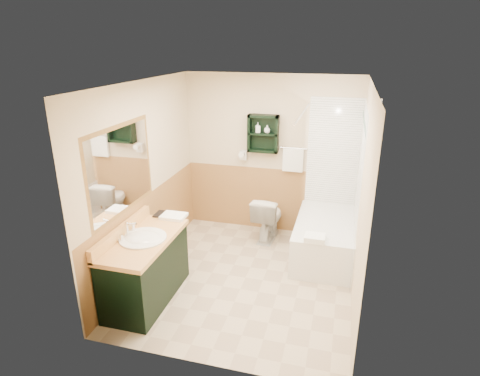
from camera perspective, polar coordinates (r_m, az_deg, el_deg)
name	(u,v)px	position (r m, az deg, el deg)	size (l,w,h in m)	color
floor	(246,278)	(5.21, 0.79, -12.63)	(3.00, 3.00, 0.00)	#C4AF8F
back_wall	(271,155)	(6.08, 4.39, 4.67)	(2.60, 0.04, 2.40)	#F7E8C1
left_wall	(143,180)	(5.13, -13.58, 1.18)	(0.04, 3.00, 2.40)	#F7E8C1
right_wall	(364,200)	(4.55, 17.19, -1.65)	(0.04, 3.00, 2.40)	#F7E8C1
ceiling	(247,81)	(4.39, 0.94, 14.93)	(2.60, 3.00, 0.04)	white
wainscot_left	(150,230)	(5.38, -12.64, -5.92)	(2.98, 2.98, 1.00)	#AB8245
wainscot_back	(269,199)	(6.27, 4.16, -1.59)	(2.58, 2.58, 1.00)	#AB8245
mirror_frame	(121,170)	(4.57, -16.55, 2.49)	(1.30, 1.30, 1.00)	olive
mirror_glass	(122,170)	(4.56, -16.49, 2.49)	(1.20, 1.20, 0.90)	white
tile_right	(358,189)	(5.30, 16.43, -0.19)	(1.50, 1.50, 2.10)	white
tile_back	(339,171)	(5.99, 13.95, 2.37)	(0.95, 0.95, 2.10)	white
tile_accent	(364,123)	(5.08, 17.27, 8.84)	(1.50, 1.50, 0.10)	#144633
wall_shelf	(263,134)	(5.91, 3.30, 7.72)	(0.45, 0.15, 0.55)	black
hair_dryer	(244,155)	(6.08, 0.51, 4.72)	(0.10, 0.24, 0.18)	white
towel_bar	(294,148)	(5.92, 7.64, 5.63)	(0.40, 0.06, 0.40)	white
curtain_rod	(303,112)	(5.09, 8.93, 10.65)	(0.03, 0.03, 1.60)	silver
shower_curtain	(301,173)	(5.46, 8.66, 2.12)	(1.05, 1.05, 1.70)	#B9A78C
vanity	(146,269)	(4.77, -13.25, -11.15)	(0.59, 1.21, 0.77)	black
bathtub	(326,237)	(5.71, 12.08, -6.88)	(0.80, 1.50, 0.54)	silver
toilet	(268,218)	(6.03, 3.99, -4.21)	(0.38, 0.68, 0.67)	silver
counter_towel	(174,216)	(5.02, -9.41, -3.97)	(0.30, 0.23, 0.04)	white
vanity_book	(155,207)	(5.13, -12.01, -2.63)	(0.15, 0.02, 0.20)	black
tub_towel	(315,238)	(4.99, 10.58, -7.00)	(0.25, 0.21, 0.07)	white
soap_bottle_a	(258,130)	(5.91, 2.55, 8.22)	(0.07, 0.15, 0.07)	silver
soap_bottle_b	(267,130)	(5.88, 3.88, 8.25)	(0.09, 0.11, 0.09)	silver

